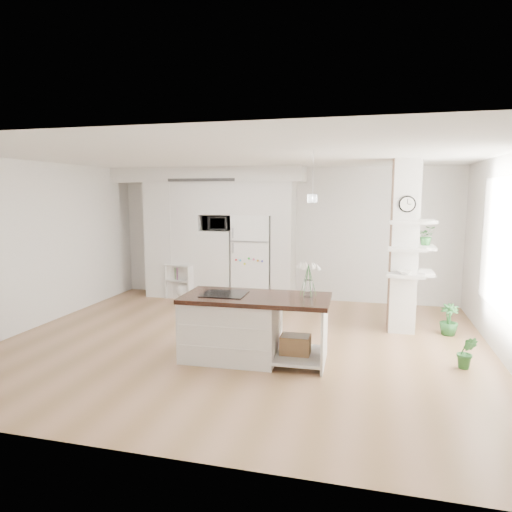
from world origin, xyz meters
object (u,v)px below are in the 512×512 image
(bookshelf, at_px, (183,284))
(kitchen_island, at_px, (240,325))
(floor_plant_a, at_px, (467,352))
(refrigerator, at_px, (254,258))

(bookshelf, bearing_deg, kitchen_island, -42.63)
(bookshelf, relative_size, floor_plant_a, 1.70)
(refrigerator, xyz_separation_m, floor_plant_a, (3.52, -2.96, -0.66))
(refrigerator, relative_size, floor_plant_a, 4.11)
(bookshelf, bearing_deg, floor_plant_a, -16.17)
(refrigerator, height_order, kitchen_island, refrigerator)
(kitchen_island, bearing_deg, refrigerator, 99.87)
(kitchen_island, bearing_deg, bookshelf, 123.49)
(refrigerator, relative_size, kitchen_island, 0.90)
(kitchen_island, bearing_deg, floor_plant_a, 5.08)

